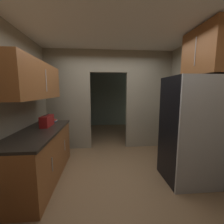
# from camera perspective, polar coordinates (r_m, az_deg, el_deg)

# --- Properties ---
(ground) EXTENTS (20.00, 20.00, 0.00)m
(ground) POSITION_cam_1_polar(r_m,az_deg,el_deg) (2.96, 1.43, -24.33)
(ground) COLOR brown
(kitchen_overhead_slab) EXTENTS (3.79, 7.12, 0.06)m
(kitchen_overhead_slab) POSITION_cam_1_polar(r_m,az_deg,el_deg) (3.17, 0.58, 28.53)
(kitchen_overhead_slab) COLOR silver
(kitchen_partition) EXTENTS (3.39, 0.12, 2.66)m
(kitchen_partition) POSITION_cam_1_polar(r_m,az_deg,el_deg) (4.06, -0.77, 5.68)
(kitchen_partition) COLOR gray
(kitchen_partition) RESTS_ON ground
(adjoining_room_shell) EXTENTS (3.39, 2.88, 2.66)m
(adjoining_room_shell) POSITION_cam_1_polar(r_m,az_deg,el_deg) (6.00, -2.18, 5.62)
(adjoining_room_shell) COLOR gray
(adjoining_room_shell) RESTS_ON ground
(refrigerator) EXTENTS (0.80, 0.76, 1.83)m
(refrigerator) POSITION_cam_1_polar(r_m,az_deg,el_deg) (2.89, 28.00, -6.34)
(refrigerator) COLOR black
(refrigerator) RESTS_ON ground
(lower_cabinet_run) EXTENTS (0.69, 1.85, 0.90)m
(lower_cabinet_run) POSITION_cam_1_polar(r_m,az_deg,el_deg) (3.03, -26.11, -14.82)
(lower_cabinet_run) COLOR brown
(lower_cabinet_run) RESTS_ON ground
(upper_cabinet_counterside) EXTENTS (0.36, 1.67, 0.61)m
(upper_cabinet_counterside) POSITION_cam_1_polar(r_m,az_deg,el_deg) (2.81, -27.79, 10.81)
(upper_cabinet_counterside) COLOR brown
(upper_cabinet_fridgeside) EXTENTS (0.36, 0.88, 0.78)m
(upper_cabinet_fridgeside) POSITION_cam_1_polar(r_m,az_deg,el_deg) (3.10, 32.60, 19.21)
(upper_cabinet_fridgeside) COLOR brown
(boombox) EXTENTS (0.16, 0.42, 0.24)m
(boombox) POSITION_cam_1_polar(r_m,az_deg,el_deg) (3.17, -24.03, -3.16)
(boombox) COLOR maroon
(boombox) RESTS_ON lower_cabinet_run
(book_stack) EXTENTS (0.11, 0.15, 0.05)m
(book_stack) POSITION_cam_1_polar(r_m,az_deg,el_deg) (3.59, -21.51, -3.12)
(book_stack) COLOR #2D609E
(book_stack) RESTS_ON lower_cabinet_run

